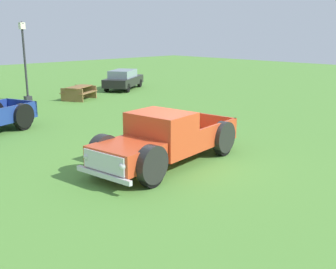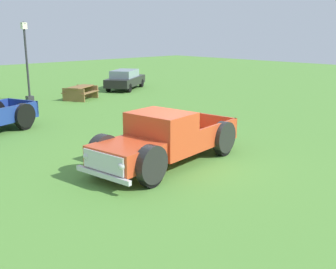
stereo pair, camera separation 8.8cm
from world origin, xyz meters
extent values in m
plane|color=#548C38|center=(0.00, 0.00, 0.00)|extent=(80.00, 80.00, 0.00)
cube|color=#D14723|center=(-2.06, -0.24, 0.69)|extent=(1.79, 1.80, 0.58)
cube|color=silver|center=(-2.87, -0.35, 0.69)|extent=(0.25, 1.44, 0.49)
sphere|color=silver|center=(-2.76, -0.98, 0.72)|extent=(0.21, 0.21, 0.21)
sphere|color=silver|center=(-2.93, 0.29, 0.72)|extent=(0.21, 0.21, 0.21)
cube|color=#D14723|center=(-0.59, -0.05, 1.01)|extent=(1.60, 1.94, 1.22)
cube|color=#8C9EA8|center=(-1.23, -0.13, 1.28)|extent=(0.24, 1.52, 0.54)
cube|color=#D14723|center=(1.20, 0.19, 0.46)|extent=(2.44, 2.05, 0.11)
cube|color=#D14723|center=(1.31, -0.65, 0.80)|extent=(2.22, 0.37, 0.58)
cube|color=#D14723|center=(1.08, 1.02, 0.80)|extent=(2.22, 0.37, 0.58)
cube|color=#D14723|center=(2.26, 0.33, 0.80)|extent=(0.32, 1.77, 0.58)
cylinder|color=black|center=(-1.94, -1.12, 0.40)|extent=(0.83, 0.34, 0.81)
cylinder|color=#B7B7BC|center=(-1.94, -1.13, 0.40)|extent=(0.35, 0.29, 0.32)
cylinder|color=black|center=(-1.94, -1.12, 0.61)|extent=(1.05, 0.43, 1.02)
cylinder|color=black|center=(-2.18, 0.64, 0.40)|extent=(0.83, 0.34, 0.81)
cylinder|color=#B7B7BC|center=(-2.18, 0.65, 0.40)|extent=(0.35, 0.29, 0.32)
cylinder|color=black|center=(-2.18, 0.64, 0.61)|extent=(1.05, 0.43, 1.02)
cylinder|color=black|center=(1.57, -0.66, 0.40)|extent=(0.83, 0.34, 0.81)
cylinder|color=#B7B7BC|center=(1.57, -0.67, 0.40)|extent=(0.35, 0.29, 0.32)
cylinder|color=black|center=(1.57, -0.66, 0.61)|extent=(1.05, 0.43, 1.02)
cylinder|color=black|center=(1.34, 1.10, 0.40)|extent=(0.83, 0.34, 0.81)
cylinder|color=#B7B7BC|center=(1.34, 1.11, 0.40)|extent=(0.35, 0.29, 0.32)
cylinder|color=black|center=(1.34, 1.10, 0.61)|extent=(1.05, 0.43, 1.02)
cube|color=silver|center=(-2.91, -0.35, 0.36)|extent=(0.36, 1.93, 0.13)
cube|color=navy|center=(-1.99, 7.92, 0.44)|extent=(2.60, 2.33, 0.10)
cube|color=navy|center=(-1.72, 7.15, 0.78)|extent=(2.06, 0.79, 0.56)
cube|color=navy|center=(-1.01, 8.26, 0.78)|extent=(0.64, 1.65, 0.56)
cylinder|color=black|center=(-1.46, 7.19, 0.39)|extent=(0.81, 0.47, 0.78)
cylinder|color=#B7B7BC|center=(-1.46, 7.18, 0.39)|extent=(0.38, 0.34, 0.31)
cylinder|color=black|center=(-1.46, 7.19, 0.59)|extent=(1.03, 0.60, 0.99)
cube|color=black|center=(8.90, 13.79, 0.56)|extent=(4.25, 3.53, 0.54)
cube|color=#7F939E|center=(8.78, 13.72, 1.09)|extent=(2.62, 2.36, 0.50)
cylinder|color=black|center=(9.65, 15.13, 0.29)|extent=(0.59, 0.47, 0.58)
cylinder|color=black|center=(10.43, 13.91, 0.29)|extent=(0.59, 0.47, 0.58)
cylinder|color=black|center=(7.36, 13.67, 0.29)|extent=(0.59, 0.47, 0.58)
cylinder|color=black|center=(8.14, 12.44, 0.29)|extent=(0.59, 0.47, 0.58)
cube|color=#2D2D33|center=(2.00, 13.96, 0.12)|extent=(0.36, 0.36, 0.25)
cylinder|color=#2D2D33|center=(2.00, 13.96, 2.13)|extent=(0.12, 0.12, 3.76)
cube|color=#F2EACC|center=(2.00, 13.96, 4.19)|extent=(0.28, 0.28, 0.36)
cone|color=#2D2D33|center=(2.00, 13.96, 4.37)|extent=(0.32, 0.32, 0.14)
cube|color=olive|center=(4.31, 12.17, 0.75)|extent=(1.97, 1.55, 0.06)
cube|color=olive|center=(4.03, 12.70, 0.45)|extent=(1.72, 1.08, 0.05)
cube|color=olive|center=(4.59, 11.64, 0.45)|extent=(1.72, 1.08, 0.05)
cube|color=olive|center=(5.02, 12.54, 0.38)|extent=(0.72, 1.28, 0.75)
cube|color=olive|center=(3.60, 11.80, 0.38)|extent=(0.72, 1.28, 0.75)
camera|label=1|loc=(-8.59, -8.55, 3.92)|focal=43.90mm
camera|label=2|loc=(-8.53, -8.61, 3.92)|focal=43.90mm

